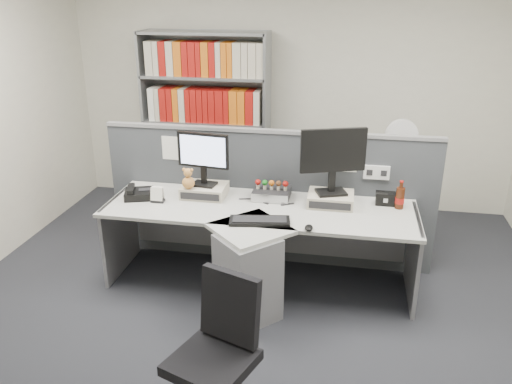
% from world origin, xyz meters
% --- Properties ---
extents(ground, '(5.50, 5.50, 0.00)m').
position_xyz_m(ground, '(0.00, 0.00, 0.00)').
color(ground, '#2D2F35').
rests_on(ground, ground).
extents(room_shell, '(5.04, 5.54, 2.72)m').
position_xyz_m(room_shell, '(0.00, 0.00, 1.79)').
color(room_shell, beige).
rests_on(room_shell, ground).
extents(partition, '(3.00, 0.08, 1.27)m').
position_xyz_m(partition, '(0.00, 1.25, 0.65)').
color(partition, '#3F4348').
rests_on(partition, ground).
extents(desk, '(2.60, 1.20, 0.72)m').
position_xyz_m(desk, '(0.00, 0.60, 0.46)').
color(desk, '#BBBBB4').
rests_on(desk, ground).
extents(monitor_riser_left, '(0.38, 0.31, 0.10)m').
position_xyz_m(monitor_riser_left, '(-0.52, 0.98, 0.77)').
color(monitor_riser_left, beige).
rests_on(monitor_riser_left, desk).
extents(monitor_riser_right, '(0.38, 0.31, 0.10)m').
position_xyz_m(monitor_riser_right, '(0.58, 0.98, 0.77)').
color(monitor_riser_right, beige).
rests_on(monitor_riser_right, desk).
extents(monitor_left, '(0.46, 0.17, 0.47)m').
position_xyz_m(monitor_left, '(-0.52, 0.98, 1.10)').
color(monitor_left, black).
rests_on(monitor_left, monitor_riser_left).
extents(monitor_right, '(0.53, 0.24, 0.56)m').
position_xyz_m(monitor_right, '(0.58, 0.98, 1.15)').
color(monitor_right, black).
rests_on(monitor_right, monitor_riser_right).
extents(desktop_pc, '(0.31, 0.28, 0.08)m').
position_xyz_m(desktop_pc, '(0.07, 1.04, 0.76)').
color(desktop_pc, black).
rests_on(desktop_pc, desk).
extents(figurines, '(0.29, 0.05, 0.09)m').
position_xyz_m(figurines, '(0.07, 1.02, 0.85)').
color(figurines, beige).
rests_on(figurines, desktop_pc).
extents(keyboard, '(0.49, 0.25, 0.03)m').
position_xyz_m(keyboard, '(0.05, 0.51, 0.74)').
color(keyboard, black).
rests_on(keyboard, desk).
extents(mouse, '(0.06, 0.10, 0.04)m').
position_xyz_m(mouse, '(0.44, 0.45, 0.74)').
color(mouse, black).
rests_on(mouse, desk).
extents(desk_phone, '(0.30, 0.28, 0.10)m').
position_xyz_m(desk_phone, '(-1.08, 0.83, 0.76)').
color(desk_phone, black).
rests_on(desk_phone, desk).
extents(desk_calendar, '(0.11, 0.08, 0.13)m').
position_xyz_m(desk_calendar, '(-0.88, 0.77, 0.78)').
color(desk_calendar, black).
rests_on(desk_calendar, desk).
extents(plush_toy, '(0.11, 0.11, 0.19)m').
position_xyz_m(plush_toy, '(-0.63, 0.87, 0.90)').
color(plush_toy, '#C78842').
rests_on(plush_toy, monitor_riser_left).
extents(speaker, '(0.16, 0.09, 0.11)m').
position_xyz_m(speaker, '(1.03, 1.06, 0.77)').
color(speaker, black).
rests_on(speaker, desk).
extents(cola_bottle, '(0.07, 0.07, 0.24)m').
position_xyz_m(cola_bottle, '(1.14, 1.00, 0.81)').
color(cola_bottle, '#3F190A').
rests_on(cola_bottle, desk).
extents(shelving_unit, '(1.41, 0.40, 2.00)m').
position_xyz_m(shelving_unit, '(-0.90, 2.44, 0.98)').
color(shelving_unit, gray).
rests_on(shelving_unit, ground).
extents(filing_cabinet, '(0.45, 0.61, 0.70)m').
position_xyz_m(filing_cabinet, '(1.20, 1.99, 0.35)').
color(filing_cabinet, gray).
rests_on(filing_cabinet, ground).
extents(desk_fan, '(0.32, 0.19, 0.54)m').
position_xyz_m(desk_fan, '(1.20, 1.99, 1.04)').
color(desk_fan, white).
rests_on(desk_fan, filing_cabinet).
extents(office_chair, '(0.60, 0.61, 0.91)m').
position_xyz_m(office_chair, '(0.04, -0.74, 0.49)').
color(office_chair, silver).
rests_on(office_chair, ground).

